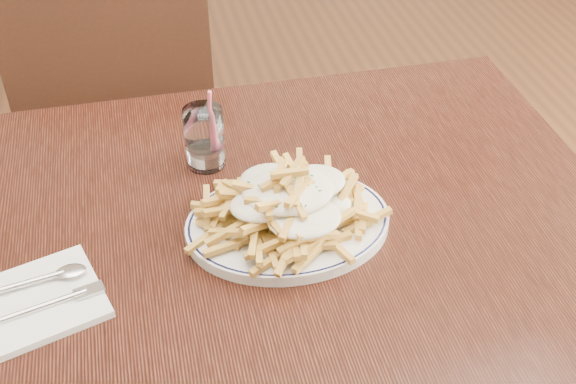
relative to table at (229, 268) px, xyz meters
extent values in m
cube|color=black|center=(0.00, 0.00, 0.06)|extent=(1.20, 0.80, 0.04)
cylinder|color=black|center=(0.55, 0.35, -0.32)|extent=(0.05, 0.05, 0.71)
cube|color=#331A11|center=(-0.14, 0.80, -0.23)|extent=(0.47, 0.47, 0.04)
cube|color=#331A11|center=(-0.15, 0.61, 0.03)|extent=(0.43, 0.08, 0.47)
cylinder|color=#331A11|center=(0.07, 0.97, -0.46)|extent=(0.04, 0.04, 0.42)
cylinder|color=#331A11|center=(-0.30, 1.00, -0.46)|extent=(0.04, 0.04, 0.42)
cylinder|color=#331A11|center=(0.03, 0.60, -0.46)|extent=(0.04, 0.04, 0.42)
cylinder|color=#331A11|center=(-0.34, 0.63, -0.46)|extent=(0.04, 0.04, 0.42)
torus|color=black|center=(0.09, -0.02, 0.09)|extent=(0.31, 0.31, 0.01)
ellipsoid|color=white|center=(0.09, -0.02, 0.15)|extent=(0.22, 0.20, 0.03)
cube|color=white|center=(-0.29, -0.10, 0.08)|extent=(0.25, 0.20, 0.01)
cylinder|color=white|center=(0.00, 0.17, 0.13)|extent=(0.06, 0.06, 0.10)
cylinder|color=white|center=(0.00, 0.17, 0.10)|extent=(0.06, 0.06, 0.03)
cylinder|color=#FF617B|center=(0.01, 0.18, 0.15)|extent=(0.01, 0.03, 0.14)
camera|label=1|loc=(-0.09, -0.78, 0.79)|focal=45.00mm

